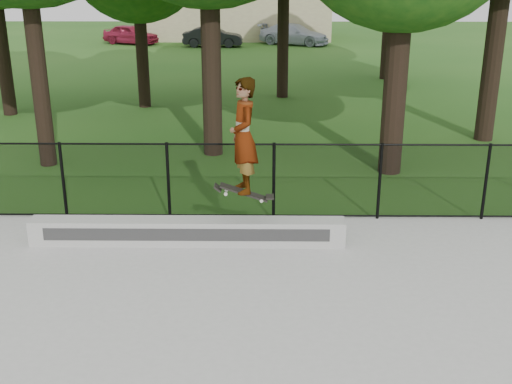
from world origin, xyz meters
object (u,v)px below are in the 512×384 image
grind_ledge (188,231)px  car_b (213,37)px  car_c (294,34)px  skater_airborne (243,137)px  car_a (131,34)px

grind_ledge → car_b: 28.23m
grind_ledge → car_c: 29.42m
car_b → car_c: bearing=-75.6°
car_b → car_c: car_c is taller
car_b → car_c: size_ratio=0.80×
car_b → skater_airborne: size_ratio=1.47×
car_a → car_b: car_a is taller
car_a → skater_airborne: 30.48m
grind_ledge → skater_airborne: skater_airborne is taller
grind_ledge → car_c: size_ratio=1.40×
car_a → skater_airborne: skater_airborne is taller
grind_ledge → car_a: car_a is taller
grind_ledge → car_a: size_ratio=1.60×
car_c → car_a: bearing=114.1°
car_a → car_c: 9.89m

